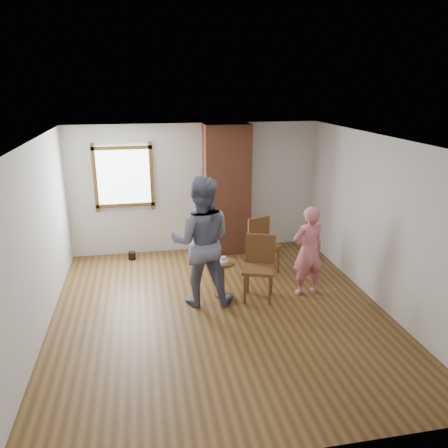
{
  "coord_description": "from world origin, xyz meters",
  "views": [
    {
      "loc": [
        -1.05,
        -5.83,
        3.34
      ],
      "look_at": [
        0.22,
        0.8,
        1.15
      ],
      "focal_mm": 35.0,
      "sensor_mm": 36.0,
      "label": 1
    }
  ],
  "objects_px": {
    "man": "(201,241)",
    "dining_chair_right": "(262,242)",
    "stoneware_crock": "(202,245)",
    "dining_chair_left": "(259,264)",
    "side_table": "(223,273)",
    "person_pink": "(308,251)"
  },
  "relations": [
    {
      "from": "man",
      "to": "dining_chair_right",
      "type": "bearing_deg",
      "value": -131.38
    },
    {
      "from": "stoneware_crock",
      "to": "dining_chair_left",
      "type": "relative_size",
      "value": 0.4
    },
    {
      "from": "dining_chair_right",
      "to": "side_table",
      "type": "bearing_deg",
      "value": -153.78
    },
    {
      "from": "dining_chair_left",
      "to": "man",
      "type": "height_order",
      "value": "man"
    },
    {
      "from": "dining_chair_right",
      "to": "person_pink",
      "type": "distance_m",
      "value": 1.19
    },
    {
      "from": "dining_chair_right",
      "to": "person_pink",
      "type": "bearing_deg",
      "value": -85.18
    },
    {
      "from": "stoneware_crock",
      "to": "side_table",
      "type": "height_order",
      "value": "side_table"
    },
    {
      "from": "dining_chair_right",
      "to": "dining_chair_left",
      "type": "bearing_deg",
      "value": -126.23
    },
    {
      "from": "dining_chair_left",
      "to": "side_table",
      "type": "bearing_deg",
      "value": -174.4
    },
    {
      "from": "side_table",
      "to": "man",
      "type": "distance_m",
      "value": 0.73
    },
    {
      "from": "dining_chair_right",
      "to": "man",
      "type": "distance_m",
      "value": 1.71
    },
    {
      "from": "stoneware_crock",
      "to": "person_pink",
      "type": "distance_m",
      "value": 2.56
    },
    {
      "from": "man",
      "to": "side_table",
      "type": "bearing_deg",
      "value": -148.73
    },
    {
      "from": "man",
      "to": "person_pink",
      "type": "bearing_deg",
      "value": -172.0
    },
    {
      "from": "side_table",
      "to": "man",
      "type": "xyz_separation_m",
      "value": [
        -0.36,
        -0.15,
        0.62
      ]
    },
    {
      "from": "side_table",
      "to": "person_pink",
      "type": "distance_m",
      "value": 1.42
    },
    {
      "from": "stoneware_crock",
      "to": "side_table",
      "type": "bearing_deg",
      "value": -87.39
    },
    {
      "from": "side_table",
      "to": "person_pink",
      "type": "xyz_separation_m",
      "value": [
        1.37,
        -0.19,
        0.35
      ]
    },
    {
      "from": "dining_chair_left",
      "to": "man",
      "type": "xyz_separation_m",
      "value": [
        -0.93,
        0.01,
        0.44
      ]
    },
    {
      "from": "side_table",
      "to": "dining_chair_right",
      "type": "bearing_deg",
      "value": 44.43
    },
    {
      "from": "dining_chair_left",
      "to": "man",
      "type": "distance_m",
      "value": 1.03
    },
    {
      "from": "dining_chair_right",
      "to": "man",
      "type": "relative_size",
      "value": 0.48
    }
  ]
}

